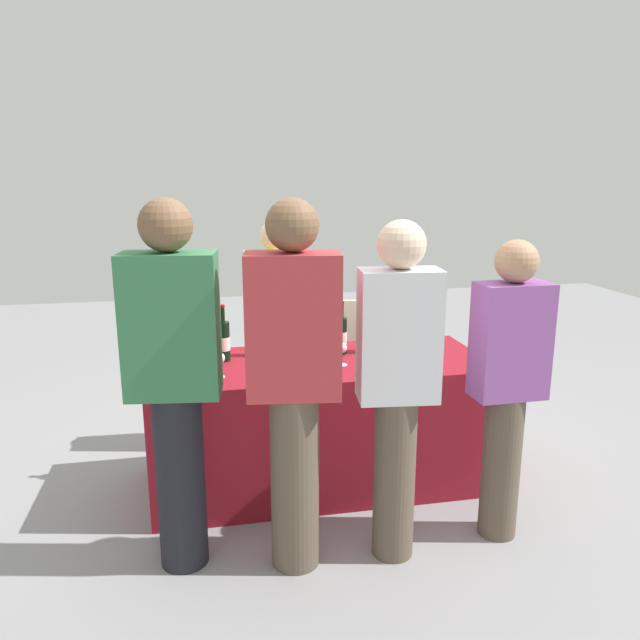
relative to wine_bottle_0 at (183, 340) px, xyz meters
name	(u,v)px	position (x,y,z in m)	size (l,w,h in m)	color
ground_plane	(320,480)	(0.79, -0.19, -0.90)	(12.00, 12.00, 0.00)	gray
tasting_table	(320,422)	(0.79, -0.19, -0.51)	(1.97, 0.79, 0.78)	maroon
wine_bottle_0	(183,340)	(0.00, 0.00, 0.00)	(0.07, 0.07, 0.32)	black
wine_bottle_1	(207,341)	(0.14, -0.06, 0.00)	(0.07, 0.07, 0.34)	black
wine_bottle_2	(223,341)	(0.23, -0.07, 0.00)	(0.08, 0.08, 0.34)	black
wine_bottle_3	(256,337)	(0.43, -0.01, 0.00)	(0.07, 0.07, 0.32)	black
wine_bottle_4	(341,335)	(0.95, -0.07, 0.00)	(0.07, 0.07, 0.33)	black
wine_bottle_5	(368,335)	(1.12, -0.08, 0.00)	(0.07, 0.07, 0.31)	black
wine_bottle_6	(394,333)	(1.29, -0.07, -0.01)	(0.08, 0.08, 0.32)	black
wine_bottle_7	(424,332)	(1.48, -0.09, 0.00)	(0.08, 0.08, 0.33)	black
wine_glass_0	(219,359)	(0.20, -0.37, -0.02)	(0.06, 0.06, 0.14)	silver
wine_glass_1	(270,356)	(0.48, -0.35, -0.03)	(0.07, 0.07, 0.13)	silver
wine_glass_2	(342,349)	(0.90, -0.29, -0.02)	(0.07, 0.07, 0.13)	silver
wine_glass_3	(407,351)	(1.26, -0.39, -0.03)	(0.07, 0.07, 0.13)	silver
server_pouring	(277,329)	(0.61, 0.39, -0.06)	(0.43, 0.25, 1.57)	#3F3351
guest_0	(175,376)	(-0.01, -0.85, 0.06)	(0.44, 0.28, 1.76)	black
guest_1	(294,377)	(0.52, -0.96, 0.06)	(0.45, 0.29, 1.76)	brown
guest_2	(397,380)	(1.00, -0.98, 0.02)	(0.39, 0.24, 1.66)	brown
guest_3	(508,381)	(1.60, -0.92, -0.05)	(0.36, 0.21, 1.55)	brown
menu_board	(373,360)	(1.39, 0.73, -0.43)	(0.55, 0.03, 0.94)	white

